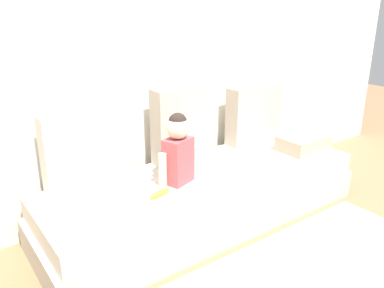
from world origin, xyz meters
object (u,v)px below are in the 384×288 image
Objects in this scene: throw_pillow_center at (182,125)px; banana at (160,193)px; throw_pillow_right at (254,114)px; folded_blanket at (303,143)px; toddler at (178,148)px; couch at (205,197)px; throw_pillow_left at (86,149)px.

throw_pillow_center is 3.43× the size of banana.
folded_blanket is (0.19, -0.41, -0.19)m from throw_pillow_right.
toddler is at bearing -162.48° from throw_pillow_right.
throw_pillow_right reaches higher than folded_blanket.
couch is 4.38× the size of throw_pillow_left.
throw_pillow_center is 0.68m from banana.
toddler is (-0.25, -0.01, 0.44)m from couch.
throw_pillow_right is (1.53, 0.00, -0.01)m from throw_pillow_left.
toddler reaches higher than banana.
throw_pillow_left is 0.61m from toddler.
toddler is (-1.01, -0.32, -0.00)m from throw_pillow_right.
throw_pillow_right is at bearing 0.00° from throw_pillow_center.
folded_blanket is at bearing -4.38° from toddler.
toddler is at bearing 26.67° from banana.
toddler is at bearing 175.62° from folded_blanket.
banana is at bearing -165.56° from couch.
couch is 4.23× the size of throw_pillow_center.
throw_pillow_center is 1.18× the size of toddler.
throw_pillow_left is 3.31× the size of banana.
throw_pillow_center reaches higher than couch.
throw_pillow_center reaches higher than throw_pillow_right.
throw_pillow_left is at bearing 166.56° from folded_blanket.
couch is 0.52m from banana.
throw_pillow_right is at bearing 114.65° from folded_blanket.
couch is at bearing 2.41° from toddler.
banana is at bearing -160.79° from throw_pillow_right.
throw_pillow_left is at bearing 158.03° from couch.
toddler is at bearing -177.59° from couch.
throw_pillow_center reaches higher than toddler.
throw_pillow_center reaches higher than folded_blanket.
toddler reaches higher than folded_blanket.
couch is 0.51m from toddler.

